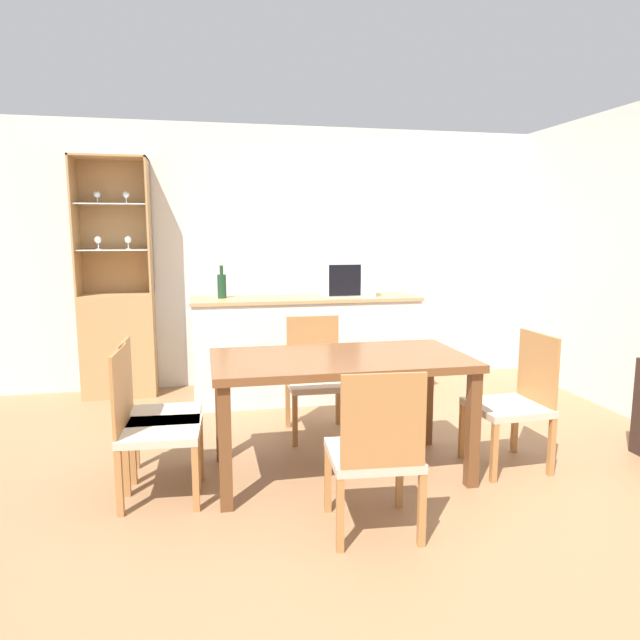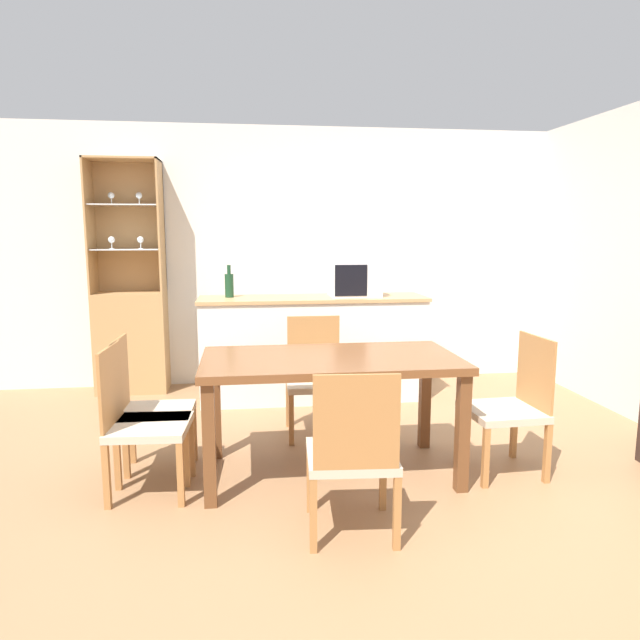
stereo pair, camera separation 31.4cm
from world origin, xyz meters
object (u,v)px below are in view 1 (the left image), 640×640
object	(u,v)px
dining_chair_side_right_near	(514,402)
dining_chair_head_near	(375,453)
dining_table	(340,371)
wine_bottle	(222,285)
dining_chair_side_left_near	(152,426)
microwave	(347,279)
dining_chair_head_far	(316,378)
dining_chair_side_left_far	(155,413)
display_cabinet	(118,327)

from	to	relation	value
dining_chair_side_right_near	dining_chair_head_near	distance (m)	1.30
dining_table	dining_chair_head_near	world-z (taller)	dining_chair_head_near
dining_chair_side_right_near	wine_bottle	size ratio (longest dim) A/B	3.03
dining_table	dining_chair_side_right_near	bearing A→B (deg)	-6.17
dining_chair_side_left_near	microwave	size ratio (longest dim) A/B	1.94
dining_chair_side_right_near	microwave	world-z (taller)	microwave
dining_chair_head_far	dining_chair_side_left_far	bearing A→B (deg)	30.31
display_cabinet	microwave	size ratio (longest dim) A/B	4.83
display_cabinet	dining_chair_side_left_far	size ratio (longest dim) A/B	2.49
dining_chair_head_far	microwave	xyz separation A→B (m)	(0.47, 0.93, 0.67)
dining_chair_side_left_near	dining_chair_side_right_near	bearing A→B (deg)	93.61
dining_chair_side_left_near	dining_chair_head_far	distance (m)	1.44
dining_chair_head_far	wine_bottle	distance (m)	1.33
dining_chair_side_right_near	dining_chair_head_far	xyz separation A→B (m)	(-1.13, 0.88, 0.00)
dining_chair_head_far	microwave	distance (m)	1.24
wine_bottle	dining_chair_head_far	bearing A→B (deg)	-55.78
dining_chair_side_left_far	dining_chair_head_near	xyz separation A→B (m)	(1.13, -0.88, 0.00)
dining_chair_side_left_far	microwave	xyz separation A→B (m)	(1.61, 1.56, 0.67)
dining_chair_head_near	microwave	bearing A→B (deg)	83.16
dining_chair_side_left_near	dining_chair_head_near	size ratio (longest dim) A/B	1.00
wine_bottle	dining_table	bearing A→B (deg)	-69.16
dining_chair_side_right_near	dining_chair_head_near	size ratio (longest dim) A/B	1.00
dining_chair_side_right_near	dining_chair_head_far	size ratio (longest dim) A/B	1.00
dining_chair_head_far	dining_chair_side_right_near	bearing A→B (deg)	143.36
dining_chair_side_left_near	microwave	distance (m)	2.51
dining_chair_head_far	wine_bottle	world-z (taller)	wine_bottle
display_cabinet	dining_chair_head_far	bearing A→B (deg)	-40.93
display_cabinet	dining_chair_side_right_near	world-z (taller)	display_cabinet
dining_chair_side_right_near	wine_bottle	bearing A→B (deg)	41.61
dining_chair_head_far	dining_chair_head_near	distance (m)	1.52
dining_chair_head_near	microwave	xyz separation A→B (m)	(0.48, 2.44, 0.67)
dining_chair_side_right_near	dining_chair_side_left_far	distance (m)	2.28
dining_chair_side_right_near	dining_chair_side_left_far	world-z (taller)	same
microwave	dining_chair_side_right_near	bearing A→B (deg)	-69.90
dining_chair_side_left_near	microwave	xyz separation A→B (m)	(1.61, 1.81, 0.67)
dining_chair_side_right_near	microwave	xyz separation A→B (m)	(-0.66, 1.81, 0.67)
dining_chair_side_left_near	dining_chair_head_near	xyz separation A→B (m)	(1.13, -0.64, 0.00)
dining_chair_head_near	wine_bottle	xyz separation A→B (m)	(-0.65, 2.48, 0.63)
dining_chair_side_left_near	dining_chair_head_near	distance (m)	1.30
dining_table	microwave	bearing A→B (deg)	74.31
dining_chair_head_far	wine_bottle	size ratio (longest dim) A/B	3.03
display_cabinet	dining_chair_head_far	distance (m)	2.14
dining_table	dining_chair_side_left_near	distance (m)	1.17
dining_chair_side_left_far	wine_bottle	bearing A→B (deg)	164.82
dining_chair_side_left_far	wine_bottle	distance (m)	1.78
dining_chair_side_left_near	microwave	bearing A→B (deg)	141.97
dining_chair_side_left_near	dining_chair_side_left_far	world-z (taller)	same
dining_chair_side_left_far	dining_chair_head_near	distance (m)	1.44
dining_chair_side_left_near	dining_chair_head_near	bearing A→B (deg)	64.26
display_cabinet	dining_chair_head_near	world-z (taller)	display_cabinet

